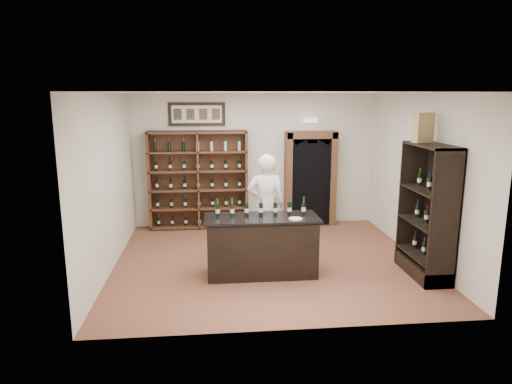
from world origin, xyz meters
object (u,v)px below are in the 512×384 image
(wine_shelf, at_px, (198,180))
(wine_crate, at_px, (423,128))
(counter_bottle_0, at_px, (218,210))
(side_cabinet, at_px, (427,232))
(tasting_counter, at_px, (262,246))
(shopkeeper, at_px, (266,205))

(wine_shelf, bearing_deg, wine_crate, -38.22)
(counter_bottle_0, xyz_separation_m, wine_crate, (3.37, -0.12, 1.33))
(counter_bottle_0, bearing_deg, side_cabinet, -6.60)
(counter_bottle_0, height_order, side_cabinet, side_cabinet)
(side_cabinet, bearing_deg, counter_bottle_0, 173.40)
(wine_shelf, relative_size, side_cabinet, 1.00)
(wine_shelf, distance_m, counter_bottle_0, 2.86)
(wine_shelf, height_order, tasting_counter, wine_shelf)
(shopkeeper, bearing_deg, tasting_counter, 81.95)
(wine_shelf, bearing_deg, shopkeeper, -56.91)
(counter_bottle_0, distance_m, wine_crate, 3.63)
(wine_shelf, distance_m, shopkeeper, 2.36)
(wine_shelf, bearing_deg, side_cabinet, -40.21)
(wine_shelf, relative_size, wine_crate, 4.55)
(side_cabinet, xyz_separation_m, shopkeeper, (-2.54, 1.26, 0.20))
(tasting_counter, relative_size, counter_bottle_0, 6.27)
(shopkeeper, bearing_deg, counter_bottle_0, 46.48)
(tasting_counter, height_order, counter_bottle_0, counter_bottle_0)
(tasting_counter, bearing_deg, wine_shelf, 110.56)
(side_cabinet, height_order, shopkeeper, side_cabinet)
(tasting_counter, distance_m, counter_bottle_0, 0.95)
(side_cabinet, bearing_deg, tasting_counter, 173.72)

